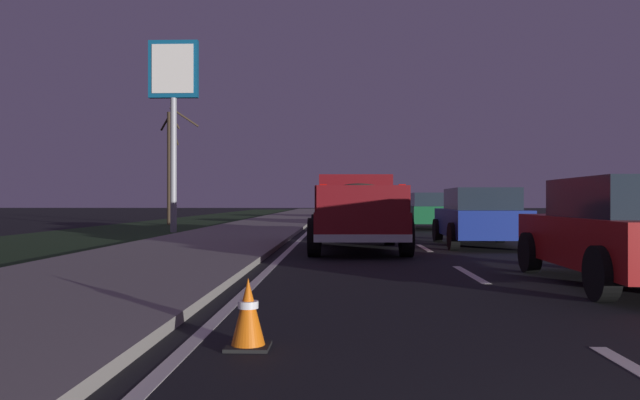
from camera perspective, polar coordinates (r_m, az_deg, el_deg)
ground at (r=28.50m, az=6.23°, el=-2.49°), size 144.00×144.00×0.00m
sidewalk_shoulder at (r=28.64m, az=-5.23°, el=-2.36°), size 108.00×4.00×0.12m
grass_verge at (r=29.68m, az=-14.86°, el=-2.39°), size 108.00×6.00×0.01m
lane_markings at (r=30.85m, az=1.23°, el=-2.30°), size 108.79×3.54×0.01m
pickup_truck at (r=15.28m, az=3.35°, el=-0.94°), size 5.47×2.37×1.87m
sedan_tan at (r=38.96m, az=7.40°, el=-0.68°), size 4.45×2.10×1.54m
sedan_green at (r=26.89m, az=10.04°, el=-0.97°), size 4.41×2.03×1.54m
sedan_blue at (r=16.97m, az=14.48°, el=-1.51°), size 4.45×2.10×1.54m
sedan_red at (r=9.82m, az=26.37°, el=-2.58°), size 4.43×2.07×1.54m
gas_price_sign at (r=24.68m, az=-13.37°, el=10.05°), size 0.27×1.90×7.35m
bare_tree_far at (r=31.89m, az=-13.63°, el=3.29°), size 1.28×2.04×5.93m
traffic_cone_near at (r=5.21m, az=-6.65°, el=-10.39°), size 0.36×0.36×0.58m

